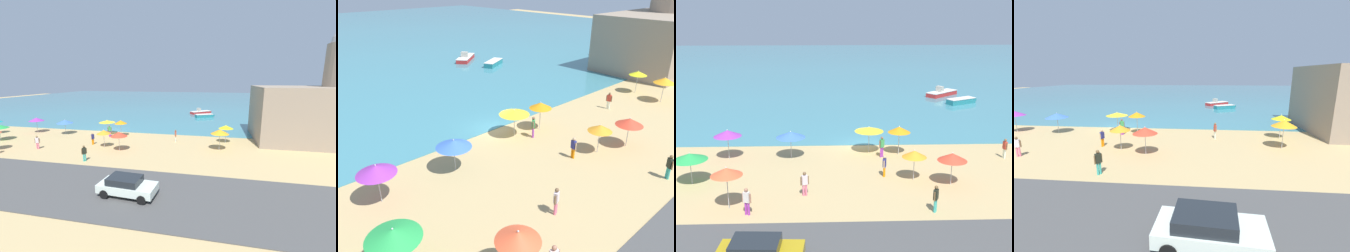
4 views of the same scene
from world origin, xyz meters
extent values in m
plane|color=tan|center=(0.00, 0.00, 0.00)|extent=(160.00, 160.00, 0.00)
cone|color=green|center=(-12.26, -8.11, 1.97)|extent=(2.39, 2.39, 0.46)
sphere|color=silver|center=(-12.26, -8.11, 2.23)|extent=(0.08, 0.08, 0.08)
cylinder|color=#B2B2B7|center=(16.96, -6.31, 1.02)|extent=(0.05, 0.05, 2.04)
cone|color=orange|center=(16.96, -6.31, 2.26)|extent=(2.11, 2.11, 0.55)
sphere|color=silver|center=(16.96, -6.31, 2.57)|extent=(0.08, 0.08, 0.08)
cylinder|color=#B2B2B7|center=(-5.89, -3.05, 0.88)|extent=(0.05, 0.05, 1.77)
cone|color=#3E6DC9|center=(-5.89, -3.05, 1.95)|extent=(2.33, 2.33, 0.47)
sphere|color=silver|center=(-5.89, -3.05, 2.22)|extent=(0.08, 0.08, 0.08)
cylinder|color=#B2B2B7|center=(3.09, -7.96, 0.87)|extent=(0.05, 0.05, 1.75)
cone|color=orange|center=(3.09, -7.96, 1.93)|extent=(1.72, 1.72, 0.47)
sphere|color=silver|center=(3.09, -7.96, 2.20)|extent=(0.08, 0.08, 0.08)
cylinder|color=#B2B2B7|center=(5.48, -8.87, 0.90)|extent=(0.05, 0.05, 1.79)
cone|color=#DE4028|center=(5.48, -8.87, 2.00)|extent=(2.00, 2.00, 0.52)
sphere|color=silver|center=(5.48, -8.87, 2.29)|extent=(0.08, 0.08, 0.08)
cone|color=#F45A32|center=(-8.87, -11.99, 2.37)|extent=(1.89, 1.89, 0.46)
sphere|color=silver|center=(-8.87, -11.99, 2.64)|extent=(0.08, 0.08, 0.08)
cylinder|color=#B2B2B7|center=(2.91, -2.47, 0.97)|extent=(0.05, 0.05, 1.94)
cone|color=orange|center=(2.91, -2.47, 2.13)|extent=(1.84, 1.84, 0.48)
sphere|color=silver|center=(2.91, -2.47, 2.40)|extent=(0.08, 0.08, 0.08)
cylinder|color=#B2B2B7|center=(-10.88, -3.04, 0.96)|extent=(0.05, 0.05, 1.92)
cone|color=purple|center=(-10.88, -3.04, 2.12)|extent=(2.19, 2.19, 0.50)
sphere|color=silver|center=(-10.88, -3.04, 2.40)|extent=(0.08, 0.08, 0.08)
cylinder|color=#B2B2B7|center=(17.77, -3.08, 1.01)|extent=(0.05, 0.05, 2.03)
cone|color=yellow|center=(17.77, -3.08, 2.18)|extent=(1.86, 1.86, 0.42)
sphere|color=silver|center=(17.77, -3.08, 2.42)|extent=(0.08, 0.08, 0.08)
cylinder|color=#B2B2B7|center=(0.49, -1.94, 0.95)|extent=(0.05, 0.05, 1.91)
cone|color=yellow|center=(0.49, -1.94, 2.03)|extent=(2.40, 2.40, 0.35)
sphere|color=silver|center=(0.49, -1.94, 2.24)|extent=(0.08, 0.08, 0.08)
cylinder|color=#E46988|center=(-4.48, -10.34, 0.39)|extent=(0.14, 0.14, 0.78)
cylinder|color=#E46988|center=(-4.32, -10.27, 0.39)|extent=(0.14, 0.14, 0.78)
cube|color=silver|center=(-4.40, -10.31, 1.08)|extent=(0.42, 0.34, 0.61)
sphere|color=brown|center=(-4.40, -10.31, 1.52)|extent=(0.22, 0.22, 0.22)
cylinder|color=brown|center=(-4.62, -10.39, 1.03)|extent=(0.09, 0.09, 0.55)
cylinder|color=brown|center=(-4.18, -10.22, 1.03)|extent=(0.09, 0.09, 0.55)
cylinder|color=orange|center=(1.14, -7.16, 0.38)|extent=(0.14, 0.14, 0.75)
cylinder|color=orange|center=(1.09, -7.34, 0.38)|extent=(0.14, 0.14, 0.75)
cube|color=navy|center=(1.11, -7.25, 1.05)|extent=(0.31, 0.41, 0.60)
sphere|color=tan|center=(1.11, -7.25, 1.48)|extent=(0.22, 0.22, 0.22)
cylinder|color=tan|center=(1.18, -7.02, 1.00)|extent=(0.09, 0.09, 0.54)
cylinder|color=tan|center=(1.05, -7.48, 1.00)|extent=(0.09, 0.09, 0.54)
cylinder|color=purple|center=(1.36, -3.18, 0.42)|extent=(0.14, 0.14, 0.84)
cylinder|color=purple|center=(1.50, -3.07, 0.42)|extent=(0.14, 0.14, 0.84)
cube|color=#379751|center=(1.43, -3.12, 1.17)|extent=(0.42, 0.40, 0.66)
sphere|color=brown|center=(1.43, -3.12, 1.63)|extent=(0.22, 0.22, 0.22)
cylinder|color=brown|center=(1.24, -3.27, 1.12)|extent=(0.09, 0.09, 0.60)
cylinder|color=brown|center=(1.62, -2.97, 1.12)|extent=(0.09, 0.09, 0.60)
cylinder|color=teal|center=(3.37, -12.92, 0.40)|extent=(0.14, 0.14, 0.80)
cylinder|color=teal|center=(3.47, -12.77, 0.40)|extent=(0.14, 0.14, 0.80)
cube|color=#24291E|center=(3.42, -12.85, 1.12)|extent=(0.38, 0.42, 0.63)
sphere|color=brown|center=(3.42, -12.85, 1.57)|extent=(0.22, 0.22, 0.22)
cylinder|color=brown|center=(3.29, -13.05, 1.07)|extent=(0.09, 0.09, 0.57)
cylinder|color=brown|center=(3.55, -12.64, 1.07)|extent=(0.09, 0.09, 0.57)
sphere|color=#A56E55|center=(-7.61, -12.83, 1.57)|extent=(0.22, 0.22, 0.22)
cylinder|color=white|center=(11.25, -3.66, 0.39)|extent=(0.14, 0.14, 0.79)
cylinder|color=white|center=(11.28, -3.84, 0.39)|extent=(0.14, 0.14, 0.79)
cube|color=#C53E2D|center=(11.27, -3.75, 1.10)|extent=(0.28, 0.39, 0.62)
sphere|color=brown|center=(11.27, -3.75, 1.54)|extent=(0.22, 0.22, 0.22)
cylinder|color=brown|center=(11.22, -3.51, 1.05)|extent=(0.09, 0.09, 0.56)
cylinder|color=brown|center=(11.31, -3.98, 1.05)|extent=(0.09, 0.09, 0.56)
cube|color=red|center=(12.87, 21.80, 0.32)|extent=(4.91, 4.50, 0.55)
cube|color=red|center=(14.96, 23.57, 0.38)|extent=(0.92, 0.97, 0.33)
cube|color=silver|center=(12.87, 21.80, 0.64)|extent=(4.97, 4.56, 0.08)
cube|color=#B2AD9E|center=(12.48, 21.47, 1.02)|extent=(1.08, 1.12, 0.84)
cube|color=teal|center=(13.98, 16.56, 0.36)|extent=(4.02, 2.90, 0.62)
cube|color=teal|center=(15.87, 17.53, 0.42)|extent=(0.72, 0.84, 0.37)
cube|color=silver|center=(13.98, 16.56, 0.71)|extent=(4.06, 2.98, 0.08)
cube|color=gray|center=(28.85, 0.63, 3.64)|extent=(14.25, 10.66, 7.28)
cylinder|color=gray|center=(33.13, 0.63, 6.33)|extent=(6.40, 6.40, 12.66)
camera|label=1|loc=(16.31, -32.41, 8.28)|focal=24.00mm
camera|label=2|loc=(-15.81, -18.94, 11.58)|focal=35.00mm
camera|label=3|loc=(-2.77, -35.31, 11.52)|focal=45.00mm
camera|label=4|loc=(10.04, -25.77, 6.34)|focal=24.00mm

